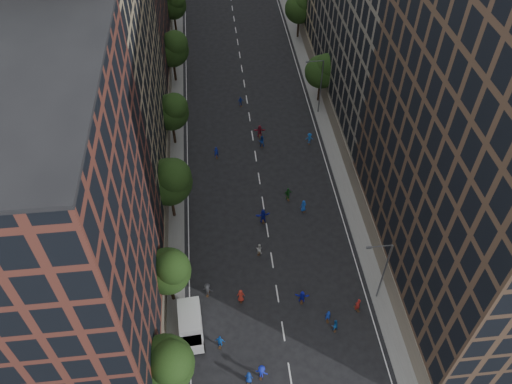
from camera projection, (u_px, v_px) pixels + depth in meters
ground at (253, 138)px, 72.48m from camera, size 240.00×240.00×0.00m
sidewalk_left at (170, 112)px, 76.73m from camera, size 4.00×105.00×0.15m
sidewalk_right at (324, 102)px, 78.48m from camera, size 4.00×105.00×0.15m
bldg_left_a at (54, 240)px, 40.26m from camera, size 14.00×22.00×30.00m
bldg_left_b at (87, 60)px, 55.41m from camera, size 14.00×26.00×34.00m
bldg_right_a at (496, 147)px, 43.65m from camera, size 14.00×30.00×36.00m
bldg_right_b at (394, 10)px, 64.76m from camera, size 14.00×28.00×33.00m
tree_left_0 at (167, 364)px, 42.41m from camera, size 5.20×5.20×8.83m
tree_left_1 at (169, 270)px, 49.62m from camera, size 4.80×4.80×8.21m
tree_left_2 at (170, 180)px, 57.31m from camera, size 5.60×5.60×9.45m
tree_left_3 at (172, 111)px, 67.39m from camera, size 5.00×5.00×8.58m
tree_left_4 at (173, 48)px, 78.23m from camera, size 5.40×5.40×9.08m
tree_left_5 at (174, 4)px, 89.60m from camera, size 4.80×4.80×8.33m
tree_right_a at (323, 70)px, 74.69m from camera, size 5.00×5.00×8.39m
tree_right_b at (301, 7)px, 88.27m from camera, size 5.20×5.20×8.83m
streetlamp_near at (383, 269)px, 50.17m from camera, size 2.64×0.22×9.06m
streetlamp_far at (320, 84)px, 72.97m from camera, size 2.64×0.22×9.06m
cargo_van at (191, 325)px, 49.96m from camera, size 2.68×5.23×2.71m
skater_0 at (249, 377)px, 46.88m from camera, size 0.88×0.70×1.57m
skater_1 at (328, 316)px, 51.38m from camera, size 0.60×0.41×1.60m
skater_2 at (335, 325)px, 50.65m from camera, size 0.86×0.72×1.58m
skater_3 at (262, 372)px, 47.11m from camera, size 1.35×1.07×1.83m
skater_4 at (220, 341)px, 49.35m from camera, size 1.07×0.69×1.70m
skater_5 at (302, 297)px, 52.90m from camera, size 1.62×0.77×1.68m
skater_6 at (241, 296)px, 52.98m from camera, size 0.89×0.62×1.73m
skater_7 at (358, 305)px, 52.17m from camera, size 0.78×0.66×1.82m
skater_8 at (259, 249)px, 57.44m from camera, size 0.89×0.80×1.51m
skater_9 at (208, 290)px, 53.49m from camera, size 1.28×0.97×1.75m
skater_10 at (288, 194)px, 63.30m from camera, size 1.16×0.68×1.86m
skater_11 at (263, 216)px, 60.64m from camera, size 1.85×0.79×1.94m
skater_12 at (303, 206)px, 61.97m from camera, size 0.94×0.74×1.69m
skater_13 at (216, 152)px, 68.91m from camera, size 0.67×0.47×1.76m
skater_14 at (262, 141)px, 70.56m from camera, size 0.88×0.70×1.76m
skater_15 at (309, 139)px, 71.03m from camera, size 1.17×0.77×1.70m
skater_16 at (241, 102)px, 77.39m from camera, size 0.92×0.49×1.50m
skater_17 at (260, 131)px, 72.01m from camera, size 1.78×0.70×1.88m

